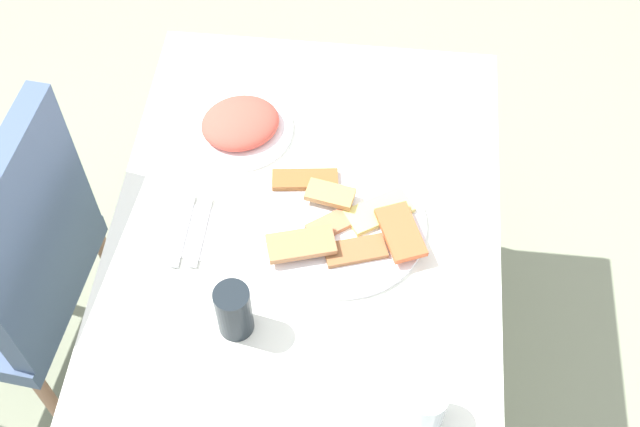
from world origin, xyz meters
TOP-DOWN VIEW (x-y plane):
  - ground_plane at (0.00, 0.00)m, footprint 6.00×6.00m
  - dining_table at (0.00, 0.00)m, footprint 1.01×0.78m
  - dining_chair at (-0.08, 0.65)m, footprint 0.46×0.46m
  - pide_platter at (-0.01, -0.07)m, footprint 0.34×0.34m
  - salad_plate_greens at (0.22, 0.17)m, footprint 0.23×0.23m
  - soda_can at (-0.25, 0.10)m, footprint 0.09×0.09m
  - drinking_glass at (-0.39, -0.25)m, footprint 0.07×0.07m
  - paper_napkin at (-0.05, 0.22)m, footprint 0.14×0.14m
  - fork at (-0.05, 0.21)m, footprint 0.17×0.02m
  - spoon at (-0.05, 0.24)m, footprint 0.17×0.02m

SIDE VIEW (x-z plane):
  - ground_plane at x=0.00m, z-range 0.00..0.00m
  - dining_chair at x=-0.08m, z-range 0.07..1.00m
  - dining_table at x=0.00m, z-range 0.26..0.97m
  - paper_napkin at x=-0.05m, z-range 0.70..0.70m
  - fork at x=-0.05m, z-range 0.70..0.71m
  - spoon at x=-0.05m, z-range 0.70..0.71m
  - pide_platter at x=-0.01m, z-range 0.69..0.73m
  - salad_plate_greens at x=0.22m, z-range 0.69..0.75m
  - drinking_glass at x=-0.39m, z-range 0.70..0.79m
  - soda_can at x=-0.25m, z-range 0.70..0.82m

